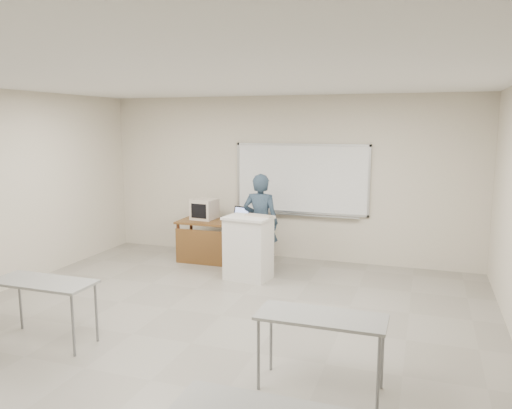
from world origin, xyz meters
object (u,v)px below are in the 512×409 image
at_px(crt_monitor, 205,209).
at_px(laptop, 238,218).
at_px(instructor_desk, 212,234).
at_px(presenter, 261,223).
at_px(whiteboard, 301,180).
at_px(podium, 248,248).
at_px(keyboard, 259,216).
at_px(mouse, 226,220).

height_order(crt_monitor, laptop, crt_monitor).
relative_size(instructor_desk, presenter, 0.79).
distance_m(crt_monitor, laptop, 0.66).
distance_m(whiteboard, podium, 1.83).
xyz_separation_m(laptop, keyboard, (0.69, -0.88, 0.23)).
distance_m(podium, crt_monitor, 1.56).
bearing_deg(mouse, crt_monitor, 178.16).
bearing_deg(instructor_desk, whiteboard, 27.69).
relative_size(instructor_desk, crt_monitor, 2.93).
distance_m(whiteboard, instructor_desk, 1.89).
bearing_deg(laptop, crt_monitor, -164.55).
distance_m(instructor_desk, mouse, 0.35).
height_order(instructor_desk, keyboard, keyboard).
height_order(crt_monitor, keyboard, crt_monitor).
height_order(laptop, keyboard, keyboard).
distance_m(keyboard, presenter, 0.47).
bearing_deg(mouse, instructor_desk, -133.66).
height_order(instructor_desk, podium, podium).
relative_size(whiteboard, podium, 2.42).
height_order(laptop, mouse, laptop).
height_order(mouse, keyboard, keyboard).
bearing_deg(instructor_desk, mouse, 37.95).
bearing_deg(whiteboard, mouse, -153.48).
bearing_deg(mouse, keyboard, -33.27).
distance_m(podium, keyboard, 0.55).
relative_size(whiteboard, mouse, 25.02).
height_order(podium, crt_monitor, crt_monitor).
distance_m(whiteboard, crt_monitor, 1.86).
xyz_separation_m(whiteboard, laptop, (-1.04, -0.51, -0.67)).
bearing_deg(crt_monitor, keyboard, -27.46).
xyz_separation_m(podium, presenter, (0.04, 0.49, 0.32)).
bearing_deg(mouse, presenter, -16.90).
xyz_separation_m(whiteboard, presenter, (-0.46, -0.97, -0.64)).
bearing_deg(presenter, keyboard, 102.27).
distance_m(instructor_desk, presenter, 1.05).
bearing_deg(keyboard, presenter, 116.29).
distance_m(podium, laptop, 1.14).
relative_size(whiteboard, instructor_desk, 1.87).
xyz_separation_m(crt_monitor, presenter, (1.23, -0.43, -0.10)).
distance_m(whiteboard, laptop, 1.34).
bearing_deg(presenter, crt_monitor, -21.59).
xyz_separation_m(laptop, presenter, (0.58, -0.46, 0.03)).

